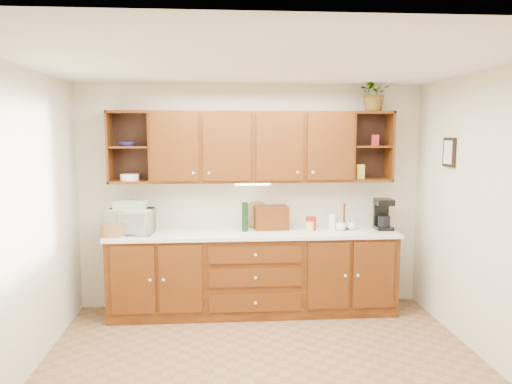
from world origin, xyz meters
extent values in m
plane|color=#8A5F40|center=(0.00, 0.00, 0.00)|extent=(4.00, 4.00, 0.00)
plane|color=white|center=(0.00, 0.00, 2.60)|extent=(4.00, 4.00, 0.00)
plane|color=beige|center=(0.00, 1.75, 1.30)|extent=(4.00, 0.00, 4.00)
plane|color=beige|center=(-2.00, 0.00, 1.30)|extent=(0.00, 3.50, 3.50)
plane|color=beige|center=(2.00, 0.00, 1.30)|extent=(0.00, 3.50, 3.50)
cube|color=#341705|center=(0.00, 1.45, 0.45)|extent=(3.20, 0.60, 0.90)
cube|color=white|center=(0.00, 1.44, 0.92)|extent=(3.24, 0.64, 0.04)
cube|color=#341705|center=(0.00, 1.58, 1.89)|extent=(2.30, 0.33, 0.80)
cube|color=black|center=(-1.38, 1.74, 1.89)|extent=(0.45, 0.02, 0.80)
cube|color=black|center=(1.38, 1.74, 1.89)|extent=(0.45, 0.02, 0.80)
cube|color=#341705|center=(-1.38, 1.58, 1.89)|extent=(0.43, 0.30, 0.02)
cube|color=#341705|center=(1.38, 1.58, 1.89)|extent=(0.43, 0.30, 0.02)
cube|color=#341705|center=(1.38, 1.58, 2.27)|extent=(0.45, 0.33, 0.03)
cube|color=white|center=(0.00, 1.53, 1.47)|extent=(0.40, 0.05, 0.02)
cube|color=black|center=(1.98, 0.90, 1.85)|extent=(0.03, 0.24, 0.30)
cylinder|color=olive|center=(-1.52, 1.33, 1.01)|extent=(0.33, 0.33, 0.14)
imported|color=silver|center=(-1.36, 1.45, 1.08)|extent=(0.52, 0.37, 0.27)
cube|color=#CED162|center=(-1.36, 1.45, 1.26)|extent=(0.36, 0.30, 0.09)
cylinder|color=black|center=(-0.09, 1.47, 1.11)|extent=(0.08, 0.08, 0.33)
cylinder|color=olive|center=(0.06, 1.69, 0.95)|extent=(0.32, 0.09, 0.31)
cube|color=#341705|center=(0.21, 1.58, 1.07)|extent=(0.40, 0.26, 0.27)
cylinder|color=#341705|center=(1.05, 1.49, 1.09)|extent=(0.02, 0.02, 0.31)
cylinder|color=#341705|center=(1.05, 1.49, 0.95)|extent=(0.12, 0.12, 0.02)
imported|color=white|center=(1.13, 1.48, 0.98)|extent=(0.13, 0.13, 0.09)
imported|color=white|center=(1.02, 1.57, 0.98)|extent=(0.13, 0.13, 0.09)
imported|color=white|center=(1.00, 1.43, 0.98)|extent=(0.13, 0.13, 0.09)
cylinder|color=maroon|center=(0.67, 1.52, 1.01)|extent=(0.15, 0.15, 0.15)
cylinder|color=white|center=(0.91, 1.49, 1.03)|extent=(0.11, 0.11, 0.18)
cylinder|color=yellow|center=(0.64, 1.42, 0.99)|extent=(0.10, 0.10, 0.10)
cube|color=black|center=(1.51, 1.47, 0.96)|extent=(0.20, 0.25, 0.04)
cube|color=black|center=(1.51, 1.56, 1.11)|extent=(0.17, 0.06, 0.30)
cube|color=black|center=(1.51, 1.47, 1.26)|extent=(0.20, 0.25, 0.07)
cylinder|color=black|center=(1.51, 1.45, 1.03)|extent=(0.15, 0.15, 0.13)
imported|color=navy|center=(-1.38, 1.56, 1.92)|extent=(0.21, 0.21, 0.04)
cylinder|color=white|center=(-1.37, 1.56, 1.56)|extent=(0.27, 0.27, 0.07)
cube|color=yellow|center=(1.24, 1.57, 1.60)|extent=(0.10, 0.08, 0.16)
cube|color=maroon|center=(1.41, 1.56, 1.96)|extent=(0.10, 0.10, 0.12)
imported|color=#999999|center=(1.38, 1.54, 2.50)|extent=(0.44, 0.41, 0.42)
camera|label=1|loc=(-0.39, -4.06, 2.06)|focal=35.00mm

